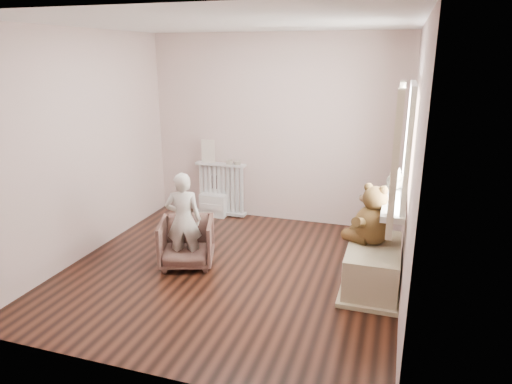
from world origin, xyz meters
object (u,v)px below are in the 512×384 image
(child, at_px, (183,220))
(toy_bench, at_px, (373,269))
(plush_cat, at_px, (395,180))
(radiator, at_px, (221,190))
(toy_vanity, at_px, (215,197))
(teddy_bear, at_px, (373,223))
(armchair, at_px, (187,242))

(child, relative_size, toy_bench, 1.11)
(plush_cat, bearing_deg, radiator, 163.35)
(radiator, bearing_deg, plush_cat, -21.86)
(toy_vanity, distance_m, plush_cat, 2.81)
(child, xyz_separation_m, plush_cat, (2.19, 0.75, 0.44))
(radiator, distance_m, toy_bench, 2.80)
(teddy_bear, relative_size, plush_cat, 2.08)
(armchair, bearing_deg, toy_vanity, 82.81)
(child, bearing_deg, toy_bench, 165.12)
(teddy_bear, bearing_deg, child, -151.73)
(teddy_bear, height_order, plush_cat, plush_cat)
(teddy_bear, bearing_deg, toy_bench, -45.53)
(radiator, bearing_deg, child, -81.75)
(toy_vanity, height_order, toy_bench, toy_vanity)
(radiator, xyz_separation_m, toy_vanity, (-0.10, -0.03, -0.11))
(radiator, distance_m, plush_cat, 2.70)
(toy_bench, bearing_deg, teddy_bear, 112.67)
(plush_cat, bearing_deg, toy_bench, -97.92)
(radiator, bearing_deg, toy_bench, -34.46)
(toy_vanity, xyz_separation_m, child, (0.35, -1.70, 0.28))
(toy_bench, bearing_deg, child, -175.81)
(armchair, bearing_deg, teddy_bear, -14.00)
(child, xyz_separation_m, toy_bench, (2.05, 0.15, -0.36))
(toy_vanity, bearing_deg, armchair, -78.12)
(radiator, height_order, armchair, radiator)
(armchair, xyz_separation_m, toy_bench, (2.05, 0.10, -0.07))
(toy_bench, bearing_deg, plush_cat, 76.88)
(radiator, xyz_separation_m, armchair, (0.25, -1.68, -0.12))
(child, distance_m, teddy_bear, 2.04)
(plush_cat, bearing_deg, teddy_bear, -103.13)
(child, bearing_deg, teddy_bear, 167.40)
(toy_vanity, height_order, child, child)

